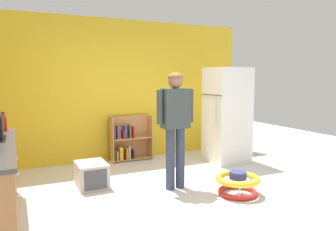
{
  "coord_description": "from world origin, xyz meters",
  "views": [
    {
      "loc": [
        -1.88,
        -3.79,
        1.6
      ],
      "look_at": [
        0.12,
        0.42,
        1.05
      ],
      "focal_mm": 34.82,
      "sensor_mm": 36.0,
      "label": 1
    }
  ],
  "objects_px": {
    "bookshelf": "(128,142)",
    "standing_person": "(175,119)",
    "refrigerator": "(227,115)",
    "ketchup_bottle": "(4,123)",
    "baby_walker": "(238,183)",
    "pet_carrier": "(92,175)"
  },
  "relations": [
    {
      "from": "refrigerator",
      "to": "standing_person",
      "type": "distance_m",
      "value": 1.81
    },
    {
      "from": "bookshelf",
      "to": "ketchup_bottle",
      "type": "bearing_deg",
      "value": -151.26
    },
    {
      "from": "refrigerator",
      "to": "ketchup_bottle",
      "type": "relative_size",
      "value": 7.24
    },
    {
      "from": "pet_carrier",
      "to": "ketchup_bottle",
      "type": "distance_m",
      "value": 1.38
    },
    {
      "from": "standing_person",
      "to": "baby_walker",
      "type": "xyz_separation_m",
      "value": [
        0.66,
        -0.59,
        -0.85
      ]
    },
    {
      "from": "refrigerator",
      "to": "bookshelf",
      "type": "distance_m",
      "value": 1.96
    },
    {
      "from": "standing_person",
      "to": "baby_walker",
      "type": "relative_size",
      "value": 2.76
    },
    {
      "from": "standing_person",
      "to": "ketchup_bottle",
      "type": "distance_m",
      "value": 2.3
    },
    {
      "from": "bookshelf",
      "to": "standing_person",
      "type": "height_order",
      "value": "standing_person"
    },
    {
      "from": "bookshelf",
      "to": "standing_person",
      "type": "xyz_separation_m",
      "value": [
        0.1,
        -1.84,
        0.64
      ]
    },
    {
      "from": "ketchup_bottle",
      "to": "pet_carrier",
      "type": "bearing_deg",
      "value": -5.79
    },
    {
      "from": "baby_walker",
      "to": "standing_person",
      "type": "bearing_deg",
      "value": 138.01
    },
    {
      "from": "bookshelf",
      "to": "refrigerator",
      "type": "bearing_deg",
      "value": -28.95
    },
    {
      "from": "pet_carrier",
      "to": "standing_person",
      "type": "bearing_deg",
      "value": -28.44
    },
    {
      "from": "pet_carrier",
      "to": "refrigerator",
      "type": "bearing_deg",
      "value": 7.44
    },
    {
      "from": "bookshelf",
      "to": "baby_walker",
      "type": "bearing_deg",
      "value": -72.66
    },
    {
      "from": "bookshelf",
      "to": "ketchup_bottle",
      "type": "distance_m",
      "value": 2.47
    },
    {
      "from": "bookshelf",
      "to": "pet_carrier",
      "type": "relative_size",
      "value": 1.54
    },
    {
      "from": "standing_person",
      "to": "baby_walker",
      "type": "height_order",
      "value": "standing_person"
    },
    {
      "from": "baby_walker",
      "to": "ketchup_bottle",
      "type": "xyz_separation_m",
      "value": [
        -2.85,
        1.29,
        0.84
      ]
    },
    {
      "from": "standing_person",
      "to": "baby_walker",
      "type": "distance_m",
      "value": 1.23
    },
    {
      "from": "refrigerator",
      "to": "pet_carrier",
      "type": "distance_m",
      "value": 2.75
    }
  ]
}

